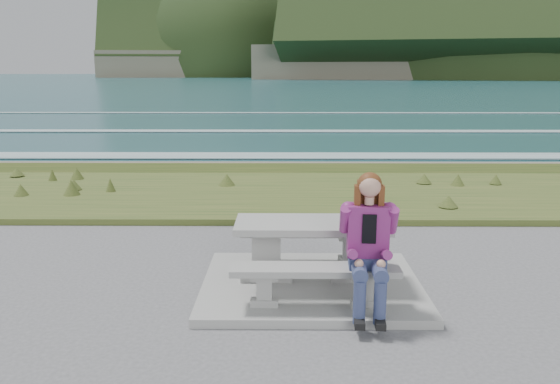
# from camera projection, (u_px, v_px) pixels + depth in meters

# --- Properties ---
(concrete_slab) EXTENTS (2.60, 2.10, 0.10)m
(concrete_slab) POSITION_uv_depth(u_px,v_px,m) (311.00, 285.00, 6.57)
(concrete_slab) COLOR gray
(concrete_slab) RESTS_ON ground
(picnic_table) EXTENTS (1.80, 0.75, 0.75)m
(picnic_table) POSITION_uv_depth(u_px,v_px,m) (312.00, 235.00, 6.43)
(picnic_table) COLOR gray
(picnic_table) RESTS_ON concrete_slab
(bench_landward) EXTENTS (1.80, 0.35, 0.45)m
(bench_landward) POSITION_uv_depth(u_px,v_px,m) (315.00, 275.00, 5.80)
(bench_landward) COLOR gray
(bench_landward) RESTS_ON concrete_slab
(bench_seaward) EXTENTS (1.80, 0.35, 0.45)m
(bench_seaward) POSITION_uv_depth(u_px,v_px,m) (309.00, 236.00, 7.16)
(bench_seaward) COLOR gray
(bench_seaward) RESTS_ON concrete_slab
(grass_verge) EXTENTS (160.00, 4.50, 0.22)m
(grass_verge) POSITION_uv_depth(u_px,v_px,m) (300.00, 196.00, 11.46)
(grass_verge) COLOR #2B491B
(grass_verge) RESTS_ON ground
(shore_drop) EXTENTS (160.00, 0.80, 2.20)m
(shore_drop) POSITION_uv_depth(u_px,v_px,m) (297.00, 172.00, 14.29)
(shore_drop) COLOR #69614E
(shore_drop) RESTS_ON ground
(ocean) EXTENTS (1600.00, 1600.00, 0.09)m
(ocean) POSITION_uv_depth(u_px,v_px,m) (290.00, 148.00, 31.45)
(ocean) COLOR #1D4C54
(ocean) RESTS_ON ground
(headland_range) EXTENTS (729.83, 363.95, 220.21)m
(headland_range) POSITION_uv_depth(u_px,v_px,m) (550.00, 61.00, 391.53)
(headland_range) COLOR #69614E
(headland_range) RESTS_ON ground
(seated_woman) EXTENTS (0.45, 0.75, 1.46)m
(seated_woman) POSITION_uv_depth(u_px,v_px,m) (368.00, 263.00, 5.62)
(seated_woman) COLOR navy
(seated_woman) RESTS_ON concrete_slab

